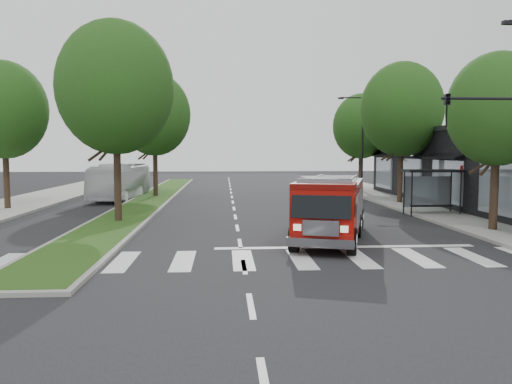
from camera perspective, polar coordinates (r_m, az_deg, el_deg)
ground at (r=19.93m, az=-1.84°, el=-5.92°), size 140.00×140.00×0.00m
sidewalk_right at (r=32.56m, az=20.12°, el=-1.91°), size 5.00×80.00×0.15m
median at (r=38.13m, az=-11.78°, el=-0.79°), size 3.00×50.00×0.15m
storefront_row at (r=34.45m, az=27.10°, el=2.25°), size 8.00×30.00×5.00m
bus_shelter at (r=30.19m, az=19.38°, el=1.35°), size 3.20×1.60×2.61m
tree_right_near at (r=24.82m, az=25.87°, el=8.48°), size 4.40×4.40×8.05m
tree_right_mid at (r=35.81m, az=16.32°, el=9.04°), size 5.60×5.60×9.72m
tree_right_far at (r=45.29m, az=11.94°, el=7.36°), size 5.00×5.00×8.73m
tree_median_near at (r=26.32m, az=-15.76°, el=11.39°), size 5.80×5.80×10.16m
tree_median_far at (r=40.04m, az=-11.53°, el=8.66°), size 5.60×5.60×9.72m
tree_left_mid at (r=34.39m, az=-26.88°, el=8.36°), size 5.20×5.20×9.16m
streetlight_right_far at (r=41.08m, az=11.86°, el=5.75°), size 2.11×0.20×8.00m
fire_engine at (r=20.91m, az=8.62°, el=-1.90°), size 4.57×8.07×2.68m
city_bus at (r=39.49m, az=-15.19°, el=1.19°), size 2.99×9.86×2.71m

